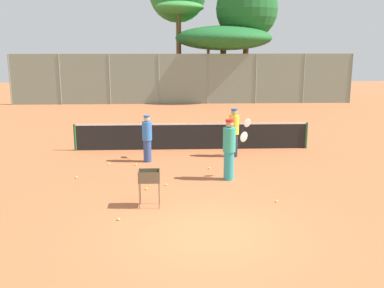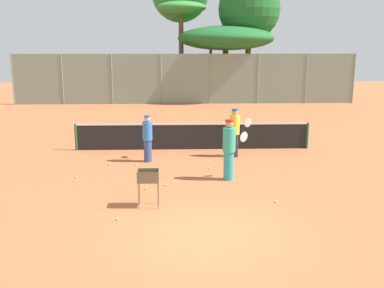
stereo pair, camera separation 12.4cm
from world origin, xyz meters
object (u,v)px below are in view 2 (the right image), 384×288
object	(u,v)px
player_yellow_shirt	(235,132)
player_white_outfit	(229,149)
tennis_net	(193,136)
ball_cart	(148,179)
player_red_cap	(148,138)

from	to	relation	value
player_yellow_shirt	player_white_outfit	bearing A→B (deg)	-117.77
tennis_net	ball_cart	distance (m)	6.64
player_yellow_shirt	ball_cart	xyz separation A→B (m)	(-2.95, -5.24, -0.19)
tennis_net	player_red_cap	bearing A→B (deg)	-132.53
player_white_outfit	tennis_net	bearing A→B (deg)	74.82
tennis_net	player_red_cap	world-z (taller)	player_red_cap
player_white_outfit	player_red_cap	size ratio (longest dim) A/B	1.13
tennis_net	player_yellow_shirt	distance (m)	2.02
player_white_outfit	player_yellow_shirt	world-z (taller)	player_white_outfit
ball_cart	player_yellow_shirt	bearing A→B (deg)	60.63
tennis_net	player_white_outfit	size ratio (longest dim) A/B	4.91
player_white_outfit	ball_cart	bearing A→B (deg)	-164.48
player_white_outfit	player_red_cap	bearing A→B (deg)	110.81
player_red_cap	player_yellow_shirt	xyz separation A→B (m)	(3.24, 0.61, 0.07)
tennis_net	player_yellow_shirt	bearing A→B (deg)	-39.03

